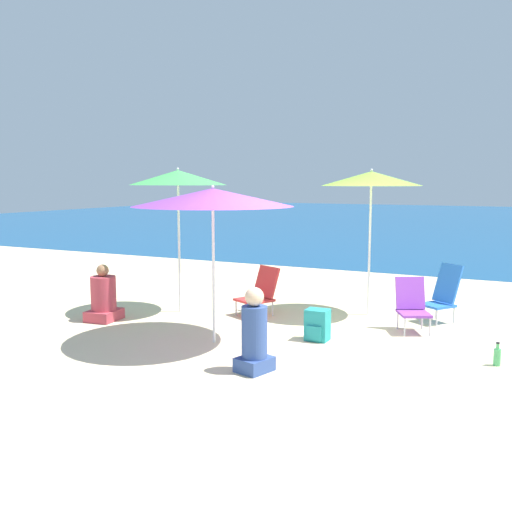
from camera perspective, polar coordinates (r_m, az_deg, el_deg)
The scene contains 12 objects.
ground_plane at distance 7.14m, azimuth 7.41°, elevation -9.69°, with size 60.00×60.00×0.00m, color beige.
sea_water at distance 33.08m, azimuth 22.60°, elevation 3.23°, with size 60.00×40.00×0.01m.
beach_umbrella_green at distance 9.13m, azimuth -7.81°, elevation 7.74°, with size 1.53×1.53×2.32m.
beach_umbrella_purple at distance 7.31m, azimuth -4.34°, elevation 5.85°, with size 2.08×2.08×2.05m.
beach_umbrella_lime at distance 9.04m, azimuth 11.46°, elevation 7.56°, with size 1.54×1.54×2.30m.
beach_chair_red at distance 9.03m, azimuth 0.42°, elevation -3.54°, with size 0.68×0.73×0.76m.
beach_chair_blue at distance 9.02m, azimuth 18.20°, elevation -3.53°, with size 0.63×0.66×0.87m.
beach_chair_purple at distance 8.35m, azimuth 15.33°, elevation -4.62°, with size 0.60×0.65×0.75m.
person_seated_near at distance 8.97m, azimuth -14.99°, elevation -4.11°, with size 0.47×0.54×0.86m.
person_seated_far at distance 6.35m, azimuth -0.16°, elevation -7.97°, with size 0.41×0.45×0.95m.
backpack_teal at distance 7.66m, azimuth 6.15°, elevation -6.89°, with size 0.30×0.27×0.42m.
water_bottle at distance 7.18m, azimuth 22.97°, elevation -9.23°, with size 0.08×0.08×0.28m.
Camera 1 is at (2.20, -6.46, 2.09)m, focal length 40.00 mm.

